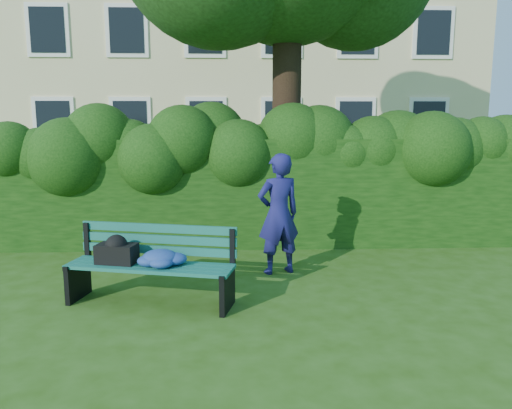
{
  "coord_description": "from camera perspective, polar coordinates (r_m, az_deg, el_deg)",
  "views": [
    {
      "loc": [
        -0.28,
        -6.21,
        2.13
      ],
      "look_at": [
        0.0,
        0.6,
        0.95
      ],
      "focal_mm": 35.0,
      "sensor_mm": 36.0,
      "label": 1
    }
  ],
  "objects": [
    {
      "name": "apartment_building",
      "position": [
        20.57,
        -1.65,
        20.65
      ],
      "size": [
        16.0,
        8.08,
        12.0
      ],
      "color": "#CDC289",
      "rests_on": "ground"
    },
    {
      "name": "park_bench",
      "position": [
        5.94,
        -12.28,
        -6.33
      ],
      "size": [
        2.0,
        0.98,
        0.89
      ],
      "rotation": [
        0.0,
        0.0,
        -0.23
      ],
      "color": "#105040",
      "rests_on": "ground"
    },
    {
      "name": "ground",
      "position": [
        6.57,
        0.22,
        -9.09
      ],
      "size": [
        80.0,
        80.0,
        0.0
      ],
      "primitive_type": "plane",
      "color": "#294D0F",
      "rests_on": "ground"
    },
    {
      "name": "man_reading",
      "position": [
        6.85,
        2.58,
        -1.1
      ],
      "size": [
        0.7,
        0.57,
        1.67
      ],
      "primitive_type": "imported",
      "rotation": [
        0.0,
        0.0,
        3.47
      ],
      "color": "navy",
      "rests_on": "ground"
    },
    {
      "name": "hedge",
      "position": [
        8.51,
        -0.45,
        1.5
      ],
      "size": [
        10.0,
        1.0,
        1.8
      ],
      "color": "black",
      "rests_on": "ground"
    }
  ]
}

